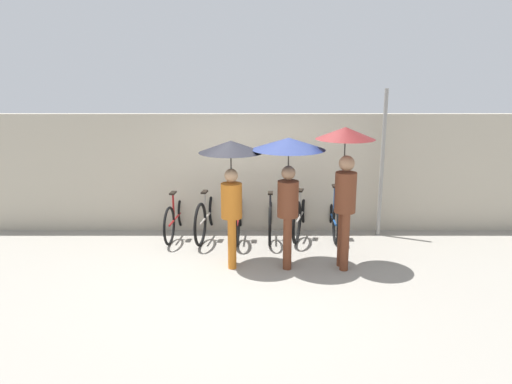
{
  "coord_description": "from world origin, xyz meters",
  "views": [
    {
      "loc": [
        0.02,
        -7.06,
        3.01
      ],
      "look_at": [
        0.0,
        0.95,
        1.0
      ],
      "focal_mm": 35.0,
      "sensor_mm": 36.0,
      "label": 1
    }
  ],
  "objects": [
    {
      "name": "ground_plane",
      "position": [
        0.0,
        0.0,
        0.0
      ],
      "size": [
        30.0,
        30.0,
        0.0
      ],
      "primitive_type": "plane",
      "color": "gray"
    },
    {
      "name": "back_wall",
      "position": [
        0.0,
        2.01,
        1.1
      ],
      "size": [
        10.87,
        0.12,
        2.19
      ],
      "color": "#B2A893",
      "rests_on": "ground"
    },
    {
      "name": "parked_bicycle_0",
      "position": [
        -1.43,
        1.68,
        0.36
      ],
      "size": [
        0.44,
        1.67,
        0.99
      ],
      "rotation": [
        0.0,
        0.0,
        1.48
      ],
      "color": "black",
      "rests_on": "ground"
    },
    {
      "name": "parked_bicycle_1",
      "position": [
        -0.86,
        1.67,
        0.39
      ],
      "size": [
        0.45,
        1.82,
        1.02
      ],
      "rotation": [
        0.0,
        0.0,
        1.43
      ],
      "color": "black",
      "rests_on": "ground"
    },
    {
      "name": "parked_bicycle_2",
      "position": [
        -0.29,
        1.64,
        0.38
      ],
      "size": [
        0.44,
        1.8,
        1.01
      ],
      "rotation": [
        0.0,
        0.0,
        1.54
      ],
      "color": "black",
      "rests_on": "ground"
    },
    {
      "name": "parked_bicycle_3",
      "position": [
        0.29,
        1.67,
        0.37
      ],
      "size": [
        0.44,
        1.79,
        1.04
      ],
      "rotation": [
        0.0,
        0.0,
        1.53
      ],
      "color": "black",
      "rests_on": "ground"
    },
    {
      "name": "parked_bicycle_4",
      "position": [
        0.86,
        1.74,
        0.39
      ],
      "size": [
        0.59,
        1.75,
        1.0
      ],
      "rotation": [
        0.0,
        0.0,
        1.32
      ],
      "color": "black",
      "rests_on": "ground"
    },
    {
      "name": "parked_bicycle_5",
      "position": [
        1.43,
        1.74,
        0.36
      ],
      "size": [
        0.44,
        1.65,
        1.1
      ],
      "rotation": [
        0.0,
        0.0,
        1.54
      ],
      "color": "black",
      "rests_on": "ground"
    },
    {
      "name": "pedestrian_leading",
      "position": [
        -0.35,
        0.29,
        1.52
      ],
      "size": [
        0.97,
        0.97,
        1.94
      ],
      "rotation": [
        0.0,
        0.0,
        0.06
      ],
      "color": "#C66B1E",
      "rests_on": "ground"
    },
    {
      "name": "pedestrian_center",
      "position": [
        0.51,
        0.28,
        1.61
      ],
      "size": [
        1.11,
        1.11,
        1.99
      ],
      "rotation": [
        0.0,
        0.0,
        -0.05
      ],
      "color": "brown",
      "rests_on": "ground"
    },
    {
      "name": "pedestrian_trailing",
      "position": [
        1.35,
        0.21,
        1.63
      ],
      "size": [
        0.89,
        0.89,
        2.16
      ],
      "rotation": [
        0.0,
        0.0,
        0.09
      ],
      "color": "brown",
      "rests_on": "ground"
    },
    {
      "name": "awning_pole",
      "position": [
        2.28,
        1.69,
        1.33
      ],
      "size": [
        0.07,
        0.07,
        2.66
      ],
      "color": "gray",
      "rests_on": "ground"
    }
  ]
}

